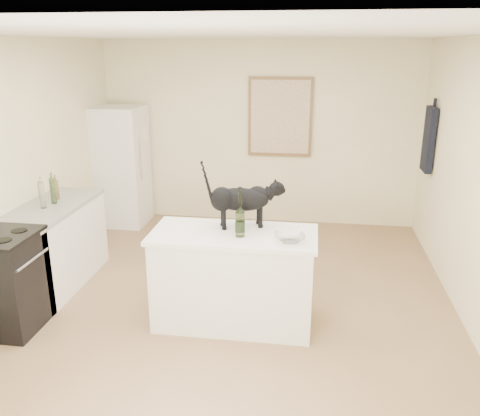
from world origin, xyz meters
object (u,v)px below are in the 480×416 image
black_cat (240,202)px  wine_bottle (240,215)px  fridge (121,166)px  glass_bowl (290,238)px  stove (5,283)px

black_cat → wine_bottle: 0.25m
fridge → glass_bowl: bearing=-46.4°
fridge → glass_bowl: (2.56, -2.69, 0.08)m
stove → glass_bowl: size_ratio=3.47×
stove → wine_bottle: 2.24m
stove → wine_bottle: size_ratio=2.27×
stove → black_cat: 2.27m
black_cat → glass_bowl: 0.60m
fridge → glass_bowl: size_ratio=6.56×
black_cat → wine_bottle: size_ratio=1.71×
glass_bowl → black_cat: bearing=147.4°
wine_bottle → glass_bowl: size_ratio=1.53×
stove → wine_bottle: bearing=8.6°
wine_bottle → glass_bowl: wine_bottle is taller
stove → black_cat: bearing=15.1°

